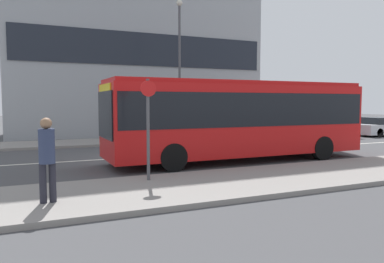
% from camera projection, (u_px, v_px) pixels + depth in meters
% --- Properties ---
extents(ground_plane, '(120.00, 120.00, 0.00)m').
position_uv_depth(ground_plane, '(132.00, 158.00, 15.69)').
color(ground_plane, '#444447').
extents(sidewalk_near, '(44.00, 3.50, 0.13)m').
position_uv_depth(sidewalk_near, '(193.00, 187.00, 10.00)').
color(sidewalk_near, gray).
rests_on(sidewalk_near, ground_plane).
extents(sidewalk_far, '(44.00, 3.50, 0.13)m').
position_uv_depth(sidewalk_far, '(104.00, 142.00, 21.38)').
color(sidewalk_far, gray).
rests_on(sidewalk_far, ground_plane).
extents(lane_centerline, '(41.80, 0.16, 0.01)m').
position_uv_depth(lane_centerline, '(132.00, 158.00, 15.69)').
color(lane_centerline, silver).
rests_on(lane_centerline, ground_plane).
extents(city_bus, '(10.46, 2.64, 3.12)m').
position_uv_depth(city_bus, '(238.00, 115.00, 14.77)').
color(city_bus, red).
rests_on(city_bus, ground_plane).
extents(parked_car_0, '(4.36, 1.79, 1.25)m').
position_uv_depth(parked_car_0, '(324.00, 129.00, 24.07)').
color(parked_car_0, maroon).
rests_on(parked_car_0, ground_plane).
extents(parked_car_1, '(4.63, 1.87, 1.29)m').
position_uv_depth(parked_car_1, '(383.00, 127.00, 26.26)').
color(parked_car_1, silver).
rests_on(parked_car_1, ground_plane).
extents(pedestrian_near_stop, '(0.35, 0.34, 1.85)m').
position_uv_depth(pedestrian_near_stop, '(47.00, 154.00, 8.07)').
color(pedestrian_near_stop, '#23232D').
rests_on(pedestrian_near_stop, sidewalk_near).
extents(bus_stop_sign, '(0.44, 0.12, 2.83)m').
position_uv_depth(bus_stop_sign, '(148.00, 122.00, 10.40)').
color(bus_stop_sign, '#4C4C51').
rests_on(bus_stop_sign, sidewalk_near).
extents(street_lamp, '(0.36, 0.36, 8.06)m').
position_uv_depth(street_lamp, '(180.00, 57.00, 21.63)').
color(street_lamp, '#4C4C51').
rests_on(street_lamp, sidewalk_far).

